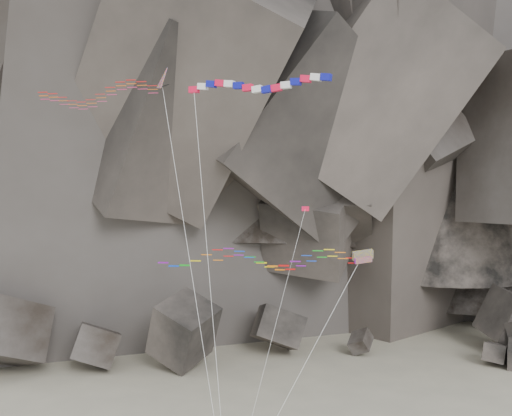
{
  "coord_description": "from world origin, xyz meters",
  "views": [
    {
      "loc": [
        -1.17,
        -42.73,
        22.01
      ],
      "look_at": [
        -0.62,
        6.0,
        19.88
      ],
      "focal_mm": 45.0,
      "sensor_mm": 36.0,
      "label": 1
    }
  ],
  "objects_px": {
    "delta_kite": "(93,94)",
    "pennant_kite": "(288,273)",
    "banner_kite": "(257,88)",
    "parafoil_kite": "(253,258)"
  },
  "relations": [
    {
      "from": "delta_kite",
      "to": "pennant_kite",
      "type": "distance_m",
      "value": 18.41
    },
    {
      "from": "banner_kite",
      "to": "parafoil_kite",
      "type": "relative_size",
      "value": 1.7
    },
    {
      "from": "delta_kite",
      "to": "pennant_kite",
      "type": "relative_size",
      "value": 1.52
    },
    {
      "from": "parafoil_kite",
      "to": "delta_kite",
      "type": "bearing_deg",
      "value": 162.31
    },
    {
      "from": "delta_kite",
      "to": "pennant_kite",
      "type": "xyz_separation_m",
      "value": [
        13.56,
        -1.42,
        -12.37
      ]
    },
    {
      "from": "delta_kite",
      "to": "banner_kite",
      "type": "bearing_deg",
      "value": -40.56
    },
    {
      "from": "parafoil_kite",
      "to": "pennant_kite",
      "type": "height_order",
      "value": "pennant_kite"
    },
    {
      "from": "pennant_kite",
      "to": "parafoil_kite",
      "type": "bearing_deg",
      "value": 164.3
    },
    {
      "from": "delta_kite",
      "to": "parafoil_kite",
      "type": "distance_m",
      "value": 15.94
    },
    {
      "from": "banner_kite",
      "to": "pennant_kite",
      "type": "height_order",
      "value": "banner_kite"
    }
  ]
}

